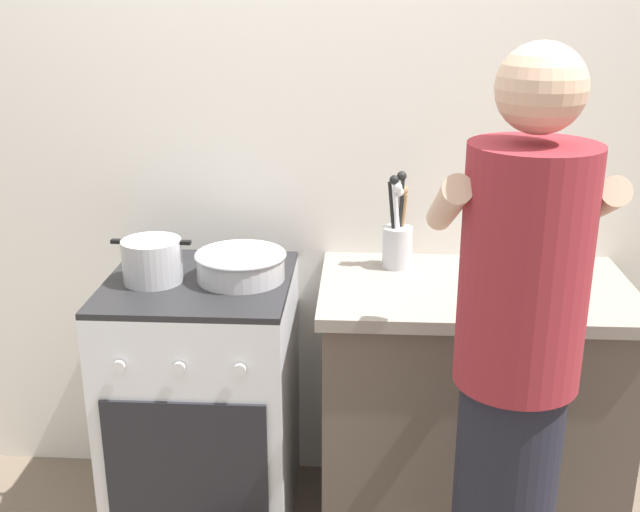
% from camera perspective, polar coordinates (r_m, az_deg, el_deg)
% --- Properties ---
extents(back_wall, '(3.20, 0.10, 2.50)m').
position_cam_1_polar(back_wall, '(2.76, 3.59, 7.44)').
color(back_wall, silver).
rests_on(back_wall, ground).
extents(countertop, '(1.00, 0.60, 0.90)m').
position_cam_1_polar(countertop, '(2.74, 10.71, -10.86)').
color(countertop, brown).
rests_on(countertop, ground).
extents(stove_range, '(0.60, 0.62, 0.90)m').
position_cam_1_polar(stove_range, '(2.77, -8.39, -10.45)').
color(stove_range, silver).
rests_on(stove_range, ground).
extents(pot, '(0.26, 0.19, 0.14)m').
position_cam_1_polar(pot, '(2.57, -12.09, -0.34)').
color(pot, '#B2B2B7').
rests_on(pot, stove_range).
extents(mixing_bowl, '(0.30, 0.30, 0.09)m').
position_cam_1_polar(mixing_bowl, '(2.55, -5.78, -0.63)').
color(mixing_bowl, '#B7B7BC').
rests_on(mixing_bowl, stove_range).
extents(utensil_crock, '(0.10, 0.10, 0.33)m').
position_cam_1_polar(utensil_crock, '(2.65, 5.65, 1.31)').
color(utensil_crock, silver).
rests_on(utensil_crock, countertop).
extents(spice_bottle, '(0.04, 0.04, 0.09)m').
position_cam_1_polar(spice_bottle, '(2.45, 12.58, -1.95)').
color(spice_bottle, silver).
rests_on(spice_bottle, countertop).
extents(oil_bottle, '(0.06, 0.06, 0.23)m').
position_cam_1_polar(oil_bottle, '(2.55, 15.98, -0.25)').
color(oil_bottle, gold).
rests_on(oil_bottle, countertop).
extents(person, '(0.41, 0.50, 1.70)m').
position_cam_1_polar(person, '(2.01, 13.84, -9.69)').
color(person, black).
rests_on(person, ground).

